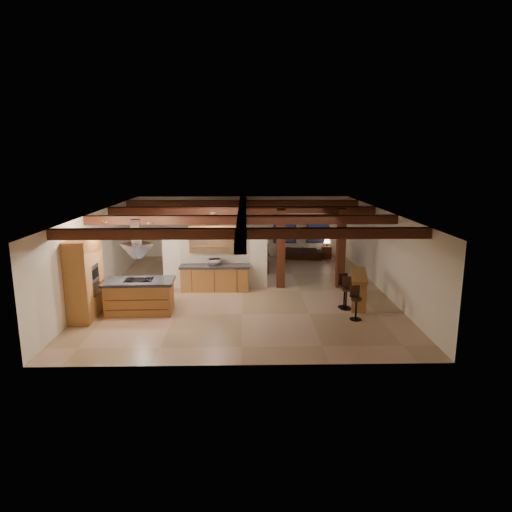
{
  "coord_description": "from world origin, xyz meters",
  "views": [
    {
      "loc": [
        0.13,
        -15.79,
        4.7
      ],
      "look_at": [
        0.49,
        0.5,
        1.18
      ],
      "focal_mm": 32.0,
      "sensor_mm": 36.0,
      "label": 1
    }
  ],
  "objects_px": {
    "bar_counter": "(358,284)",
    "sofa": "(301,253)",
    "kitchen_island": "(140,296)",
    "dining_table": "(245,262)"
  },
  "relations": [
    {
      "from": "kitchen_island",
      "to": "dining_table",
      "type": "height_order",
      "value": "kitchen_island"
    },
    {
      "from": "kitchen_island",
      "to": "sofa",
      "type": "relative_size",
      "value": 1.11
    },
    {
      "from": "bar_counter",
      "to": "dining_table",
      "type": "bearing_deg",
      "value": 127.5
    },
    {
      "from": "sofa",
      "to": "kitchen_island",
      "type": "bearing_deg",
      "value": 60.53
    },
    {
      "from": "sofa",
      "to": "bar_counter",
      "type": "distance_m",
      "value": 7.04
    },
    {
      "from": "dining_table",
      "to": "bar_counter",
      "type": "xyz_separation_m",
      "value": [
        3.69,
        -4.8,
        0.34
      ]
    },
    {
      "from": "bar_counter",
      "to": "sofa",
      "type": "bearing_deg",
      "value": 98.48
    },
    {
      "from": "sofa",
      "to": "bar_counter",
      "type": "xyz_separation_m",
      "value": [
        1.04,
        -6.95,
        0.41
      ]
    },
    {
      "from": "kitchen_island",
      "to": "sofa",
      "type": "distance_m",
      "value": 9.62
    },
    {
      "from": "kitchen_island",
      "to": "sofa",
      "type": "bearing_deg",
      "value": 52.15
    }
  ]
}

